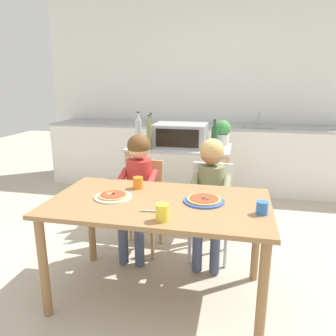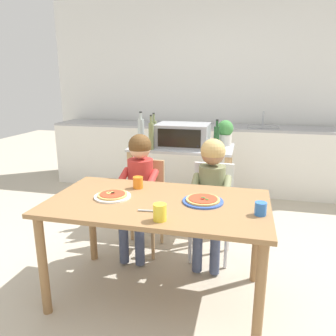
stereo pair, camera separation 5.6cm
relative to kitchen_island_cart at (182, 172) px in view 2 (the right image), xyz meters
name	(u,v)px [view 2 (the right image)]	position (x,y,z in m)	size (l,w,h in m)	color
ground_plane	(187,227)	(0.09, -0.13, -0.57)	(11.71, 11.71, 0.00)	#B7AD99
back_wall_tiled	(210,92)	(0.09, 1.69, 0.78)	(4.90, 0.12, 2.70)	white
kitchen_counter	(205,157)	(0.09, 1.28, -0.12)	(4.41, 0.60, 1.11)	silver
kitchen_island_cart	(182,172)	(0.00, 0.00, 0.00)	(1.05, 0.60, 0.85)	#B7BABF
toaster_oven	(183,135)	(0.01, 0.00, 0.40)	(0.54, 0.41, 0.24)	#999BA0
bottle_dark_olive_oil	(154,131)	(-0.36, 0.19, 0.40)	(0.06, 0.06, 0.32)	olive
bottle_brown_beer	(217,136)	(0.35, 0.01, 0.40)	(0.06, 0.06, 0.29)	#1E4723
bottle_clear_vinegar	(151,136)	(-0.27, -0.23, 0.42)	(0.05, 0.05, 0.34)	olive
bottle_tall_green_wine	(141,131)	(-0.44, -0.04, 0.43)	(0.07, 0.07, 0.35)	#ADB7B2
potted_herb_plant	(225,132)	(0.42, 0.16, 0.42)	(0.17, 0.17, 0.26)	beige
dining_table	(158,214)	(0.09, -1.30, 0.07)	(1.48, 0.82, 0.73)	olive
dining_chair_left	(143,198)	(-0.23, -0.63, -0.09)	(0.36, 0.36, 0.81)	tan
dining_chair_right	(212,204)	(0.39, -0.62, -0.09)	(0.36, 0.36, 0.81)	silver
child_in_red_shirt	(139,180)	(-0.23, -0.75, 0.12)	(0.32, 0.42, 1.06)	#424C6B
child_in_olive_shirt	(211,185)	(0.39, -0.73, 0.11)	(0.32, 0.42, 1.04)	#424C6B
pizza_plate_white	(113,196)	(-0.23, -1.31, 0.17)	(0.25, 0.25, 0.03)	white
pizza_plate_blue_rimmed	(203,200)	(0.39, -1.25, 0.17)	(0.27, 0.27, 0.03)	#3356B7
drinking_cup_orange	(138,182)	(-0.13, -1.07, 0.20)	(0.08, 0.08, 0.09)	orange
drinking_cup_yellow	(160,212)	(0.18, -1.60, 0.21)	(0.08, 0.08, 0.10)	yellow
drinking_cup_blue	(261,209)	(0.75, -1.38, 0.20)	(0.07, 0.07, 0.08)	blue
serving_spoon	(149,211)	(0.09, -1.49, 0.17)	(0.01, 0.01, 0.14)	#B7BABF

